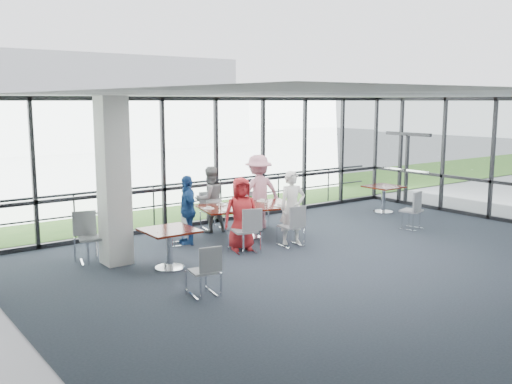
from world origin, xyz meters
TOP-DOWN VIEW (x-y plane):
  - floor at (0.00, 0.00)m, footprint 12.00×10.00m
  - ceiling at (0.00, 0.00)m, footprint 12.00×10.00m
  - wall_left at (-6.00, 0.00)m, footprint 0.10×10.00m
  - curtain_wall_back at (0.00, 5.00)m, footprint 12.00×0.10m
  - exit_door at (6.00, 3.75)m, footprint 0.12×1.60m
  - structural_column at (-3.60, 3.00)m, footprint 0.50×0.50m
  - apron at (0.00, 10.00)m, footprint 80.00×70.00m
  - grass_strip at (0.00, 8.00)m, footprint 80.00×5.00m
  - hangar_main at (4.00, 32.00)m, footprint 24.00×10.00m
  - guard_rail at (0.00, 5.60)m, footprint 12.00×0.06m
  - main_table at (-0.36, 3.14)m, footprint 2.39×1.68m
  - side_table_left at (-2.95, 2.06)m, footprint 0.94×0.94m
  - side_table_right at (4.45, 3.29)m, footprint 0.93×0.93m
  - diner_near_left at (-1.09, 2.38)m, footprint 0.87×0.72m
  - diner_near_right at (0.10, 2.13)m, footprint 0.69×0.59m
  - diner_far_left at (-0.72, 4.19)m, footprint 0.79×0.52m
  - diner_far_right at (0.45, 3.81)m, footprint 1.24×0.77m
  - diner_end at (-1.74, 3.48)m, footprint 0.70×0.98m
  - chair_main_nl at (-1.18, 2.14)m, footprint 0.55×0.55m
  - chair_main_nr at (-0.08, 1.97)m, footprint 0.48×0.48m
  - chair_main_fl at (-0.53, 4.36)m, footprint 0.51×0.51m
  - chair_main_fr at (0.47, 3.98)m, footprint 0.55×0.55m
  - chair_main_end at (-1.94, 3.53)m, footprint 0.48×0.48m
  - chair_spare_la at (-3.24, 0.40)m, footprint 0.46×0.46m
  - chair_spare_lb at (-3.95, 3.33)m, footprint 0.58×0.58m
  - chair_spare_r at (3.33, 1.45)m, footprint 0.55×0.55m
  - plate_nl at (-1.06, 2.87)m, footprint 0.28×0.28m
  - plate_nr at (0.17, 2.65)m, footprint 0.27×0.27m
  - plate_fl at (-0.78, 3.57)m, footprint 0.25×0.25m
  - plate_fr at (0.25, 3.38)m, footprint 0.28×0.28m
  - plate_end at (-1.28, 3.35)m, footprint 0.24×0.24m
  - tumbler_a at (-0.63, 2.98)m, footprint 0.07×0.07m
  - tumbler_b at (-0.03, 2.88)m, footprint 0.07×0.07m
  - tumbler_c at (-0.24, 3.43)m, footprint 0.06×0.06m
  - tumbler_d at (-1.08, 3.19)m, footprint 0.06×0.06m
  - menu_a at (-0.63, 2.69)m, footprint 0.33×0.26m
  - menu_b at (0.50, 2.61)m, footprint 0.32×0.24m
  - menu_c at (-0.12, 3.50)m, footprint 0.38×0.35m
  - condiment_caddy at (-0.33, 3.16)m, footprint 0.10×0.07m
  - ketchup_bottle at (-0.36, 3.18)m, footprint 0.06×0.06m
  - green_bottle at (-0.25, 3.18)m, footprint 0.05×0.05m

SIDE VIEW (x-z plane):
  - apron at x=0.00m, z-range -0.03..-0.01m
  - floor at x=0.00m, z-range -0.02..0.00m
  - grass_strip at x=0.00m, z-range 0.01..0.01m
  - chair_spare_la at x=-3.24m, z-range 0.00..0.81m
  - chair_main_end at x=-1.94m, z-range 0.00..0.85m
  - chair_main_fr at x=0.47m, z-range 0.00..0.85m
  - chair_main_nr at x=-0.08m, z-range 0.00..0.87m
  - chair_main_fl at x=-0.53m, z-range 0.00..0.88m
  - chair_main_nl at x=-1.18m, z-range 0.00..0.92m
  - chair_spare_r at x=3.33m, z-range 0.00..0.93m
  - chair_spare_lb at x=-3.95m, z-range 0.00..0.96m
  - guard_rail at x=0.00m, z-range 0.47..0.53m
  - side_table_right at x=4.45m, z-range 0.27..1.02m
  - side_table_left at x=-2.95m, z-range 0.27..1.02m
  - main_table at x=-0.36m, z-range 0.27..1.02m
  - menu_a at x=-0.63m, z-range 0.75..0.75m
  - menu_b at x=0.50m, z-range 0.75..0.75m
  - menu_c at x=-0.12m, z-range 0.75..0.75m
  - diner_end at x=-1.74m, z-range 0.00..1.51m
  - plate_nl at x=-1.06m, z-range 0.75..0.76m
  - plate_nr at x=0.17m, z-range 0.75..0.76m
  - plate_fl at x=-0.78m, z-range 0.75..0.76m
  - plate_fr at x=0.25m, z-range 0.75..0.76m
  - plate_end at x=-1.28m, z-range 0.75..0.76m
  - diner_near_left at x=-1.09m, z-range 0.00..1.54m
  - condiment_caddy at x=-0.33m, z-range 0.75..0.79m
  - diner_far_left at x=-0.72m, z-range 0.00..1.57m
  - diner_near_right at x=0.10m, z-range 0.00..1.60m
  - tumbler_c at x=-0.24m, z-range 0.75..0.88m
  - tumbler_d at x=-1.08m, z-range 0.75..0.88m
  - tumbler_a at x=-0.63m, z-range 0.75..0.89m
  - tumbler_b at x=-0.03m, z-range 0.75..0.90m
  - ketchup_bottle at x=-0.36m, z-range 0.75..0.93m
  - green_bottle at x=-0.25m, z-range 0.75..0.95m
  - diner_far_right at x=0.45m, z-range 0.00..1.81m
  - exit_door at x=6.00m, z-range 0.00..2.10m
  - wall_left at x=-6.00m, z-range 0.00..3.20m
  - curtain_wall_back at x=0.00m, z-range 0.00..3.20m
  - structural_column at x=-3.60m, z-range 0.00..3.20m
  - hangar_main at x=4.00m, z-range 0.00..6.00m
  - ceiling at x=0.00m, z-range 3.18..3.22m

